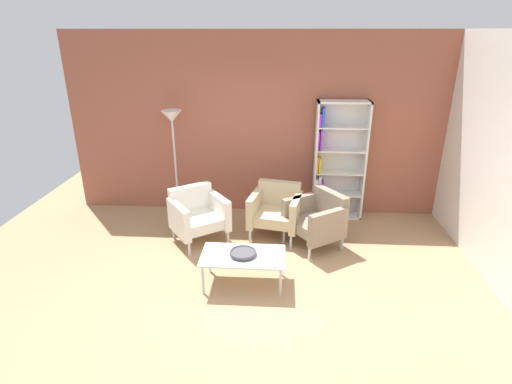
{
  "coord_description": "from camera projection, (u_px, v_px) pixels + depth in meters",
  "views": [
    {
      "loc": [
        0.23,
        -3.94,
        2.88
      ],
      "look_at": [
        -0.07,
        0.84,
        0.95
      ],
      "focal_mm": 28.25,
      "sensor_mm": 36.0,
      "label": 1
    }
  ],
  "objects": [
    {
      "name": "armchair_near_window",
      "position": [
        317.0,
        218.0,
        5.67
      ],
      "size": [
        0.93,
        0.94,
        0.78
      ],
      "rotation": [
        0.0,
        0.0,
        -0.97
      ],
      "color": "gray",
      "rests_on": "ground_plane"
    },
    {
      "name": "armchair_spare_guest",
      "position": [
        197.0,
        214.0,
        5.8
      ],
      "size": [
        0.95,
        0.93,
        0.78
      ],
      "rotation": [
        0.0,
        0.0,
        0.62
      ],
      "color": "white",
      "rests_on": "ground_plane"
    },
    {
      "name": "plaster_right_partition",
      "position": [
        512.0,
        165.0,
        4.58
      ],
      "size": [
        0.12,
        5.2,
        2.9
      ],
      "primitive_type": "cube",
      "color": "silver",
      "rests_on": "ground_plane"
    },
    {
      "name": "armchair_by_bookshelf",
      "position": [
        276.0,
        209.0,
        5.95
      ],
      "size": [
        0.83,
        0.78,
        0.78
      ],
      "rotation": [
        0.0,
        0.0,
        -0.2
      ],
      "color": "#C6B289",
      "rests_on": "ground_plane"
    },
    {
      "name": "decorative_bowl",
      "position": [
        243.0,
        252.0,
        4.76
      ],
      "size": [
        0.32,
        0.32,
        0.05
      ],
      "color": "#4C4C51",
      "rests_on": "coffee_table_low"
    },
    {
      "name": "coffee_table_low",
      "position": [
        243.0,
        257.0,
        4.79
      ],
      "size": [
        1.0,
        0.56,
        0.4
      ],
      "color": "silver",
      "rests_on": "ground_plane"
    },
    {
      "name": "brick_back_panel",
      "position": [
        267.0,
        126.0,
        6.47
      ],
      "size": [
        6.4,
        0.12,
        2.9
      ],
      "primitive_type": "cube",
      "color": "#9E5642",
      "rests_on": "ground_plane"
    },
    {
      "name": "floor_lamp_torchiere",
      "position": [
        173.0,
        129.0,
        6.26
      ],
      "size": [
        0.32,
        0.32,
        1.74
      ],
      "color": "silver",
      "rests_on": "ground_plane"
    },
    {
      "name": "bookshelf_tall",
      "position": [
        335.0,
        162.0,
        6.41
      ],
      "size": [
        0.8,
        0.3,
        1.9
      ],
      "color": "silver",
      "rests_on": "ground_plane"
    },
    {
      "name": "ground_plane",
      "position": [
        258.0,
        293.0,
        4.74
      ],
      "size": [
        8.32,
        8.32,
        0.0
      ],
      "primitive_type": "plane",
      "color": "tan"
    }
  ]
}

